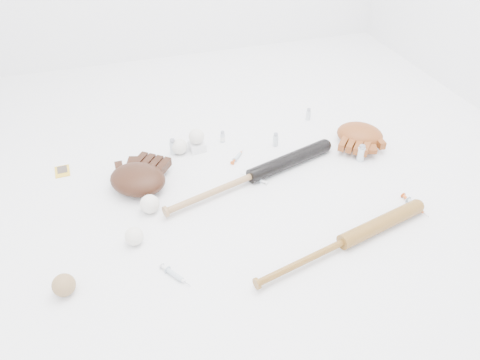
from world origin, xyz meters
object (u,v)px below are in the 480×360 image
object	(u,v)px
glove_dark	(138,179)
pedestal	(197,147)
bat_dark	(252,176)
bat_wood	(344,242)

from	to	relation	value
glove_dark	pedestal	bearing A→B (deg)	72.61
bat_dark	pedestal	distance (m)	0.36
bat_dark	glove_dark	bearing A→B (deg)	151.44
bat_dark	bat_wood	distance (m)	0.52
bat_wood	glove_dark	distance (m)	0.89
bat_wood	pedestal	xyz separation A→B (m)	(-0.37, 0.80, -0.01)
bat_dark	glove_dark	xyz separation A→B (m)	(-0.48, 0.10, 0.02)
bat_wood	pedestal	size ratio (longest dim) A/B	11.22
glove_dark	bat_wood	bearing A→B (deg)	-2.89
pedestal	glove_dark	bearing A→B (deg)	-145.27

